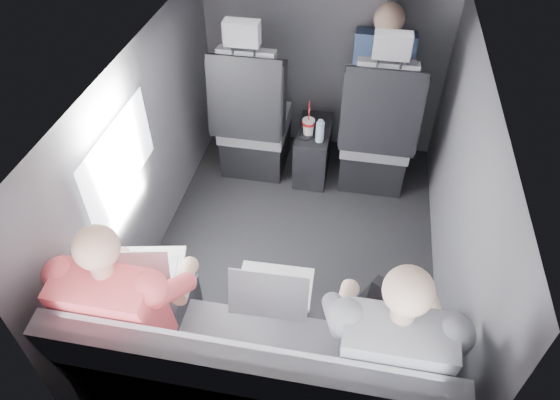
% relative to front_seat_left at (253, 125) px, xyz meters
% --- Properties ---
extents(floor, '(2.60, 2.60, 0.00)m').
position_rel_front_seat_left_xyz_m(floor, '(0.45, -0.84, -0.40)').
color(floor, black).
rests_on(floor, ground).
extents(ceiling, '(2.60, 2.60, 0.00)m').
position_rel_front_seat_left_xyz_m(ceiling, '(0.45, -0.84, 0.95)').
color(ceiling, '#B2B2AD').
rests_on(ceiling, panel_back).
extents(panel_left, '(0.02, 2.60, 1.35)m').
position_rel_front_seat_left_xyz_m(panel_left, '(-0.45, -0.84, 0.27)').
color(panel_left, '#56565B').
rests_on(panel_left, floor).
extents(panel_right, '(0.02, 2.60, 1.35)m').
position_rel_front_seat_left_xyz_m(panel_right, '(1.35, -0.84, 0.27)').
color(panel_right, '#56565B').
rests_on(panel_right, floor).
extents(panel_front, '(1.80, 0.02, 1.35)m').
position_rel_front_seat_left_xyz_m(panel_front, '(0.45, 0.46, 0.27)').
color(panel_front, '#56565B').
rests_on(panel_front, floor).
extents(panel_back, '(1.80, 0.02, 1.35)m').
position_rel_front_seat_left_xyz_m(panel_back, '(0.45, -2.14, 0.27)').
color(panel_back, '#56565B').
rests_on(panel_back, floor).
extents(side_window, '(0.02, 0.75, 0.42)m').
position_rel_front_seat_left_xyz_m(side_window, '(-0.43, -1.14, 0.50)').
color(side_window, white).
rests_on(side_window, panel_left).
extents(seatbelt, '(0.35, 0.11, 0.59)m').
position_rel_front_seat_left_xyz_m(seatbelt, '(0.90, -0.17, 0.40)').
color(seatbelt, black).
rests_on(seatbelt, front_seat_right).
extents(front_seat_left, '(0.52, 0.58, 1.26)m').
position_rel_front_seat_left_xyz_m(front_seat_left, '(0.00, 0.00, 0.00)').
color(front_seat_left, black).
rests_on(front_seat_left, floor).
extents(front_seat_right, '(0.52, 0.58, 1.26)m').
position_rel_front_seat_left_xyz_m(front_seat_right, '(0.90, 0.00, 0.00)').
color(front_seat_right, black).
rests_on(front_seat_right, floor).
extents(center_console, '(0.24, 0.48, 0.41)m').
position_rel_front_seat_left_xyz_m(center_console, '(0.45, 0.04, -0.20)').
color(center_console, black).
rests_on(center_console, floor).
extents(rear_bench, '(1.60, 0.57, 0.92)m').
position_rel_front_seat_left_xyz_m(rear_bench, '(0.45, -1.90, -0.09)').
color(rear_bench, slate).
rests_on(rear_bench, floor).
extents(soda_cup, '(0.09, 0.09, 0.27)m').
position_rel_front_seat_left_xyz_m(soda_cup, '(0.42, -0.04, 0.07)').
color(soda_cup, white).
rests_on(soda_cup, center_console).
extents(water_bottle, '(0.06, 0.06, 0.17)m').
position_rel_front_seat_left_xyz_m(water_bottle, '(0.51, -0.10, 0.08)').
color(water_bottle, '#A5CBDF').
rests_on(water_bottle, center_console).
extents(laptop_white, '(0.36, 0.36, 0.24)m').
position_rel_front_seat_left_xyz_m(laptop_white, '(-0.16, -1.60, 0.23)').
color(laptop_white, silver).
rests_on(laptop_white, passenger_rear_left).
extents(laptop_silver, '(0.36, 0.32, 0.25)m').
position_rel_front_seat_left_xyz_m(laptop_silver, '(0.47, -1.61, 0.23)').
color(laptop_silver, silver).
rests_on(laptop_silver, rear_bench).
extents(laptop_black, '(0.45, 0.49, 0.26)m').
position_rel_front_seat_left_xyz_m(laptop_black, '(1.04, -1.67, 0.24)').
color(laptop_black, black).
rests_on(laptop_black, passenger_rear_right).
extents(passenger_rear_left, '(0.50, 0.62, 1.21)m').
position_rel_front_seat_left_xyz_m(passenger_rear_left, '(-0.13, -1.81, 0.22)').
color(passenger_rear_left, '#2D2D32').
rests_on(passenger_rear_left, rear_bench).
extents(passenger_rear_right, '(0.51, 0.62, 1.23)m').
position_rel_front_seat_left_xyz_m(passenger_rear_right, '(1.00, -1.81, 0.23)').
color(passenger_rear_right, navy).
rests_on(passenger_rear_right, rear_bench).
extents(passenger_front_right, '(0.41, 0.41, 0.84)m').
position_rel_front_seat_left_xyz_m(passenger_front_right, '(0.88, 0.26, 0.35)').
color(passenger_front_right, navy).
rests_on(passenger_front_right, front_seat_right).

